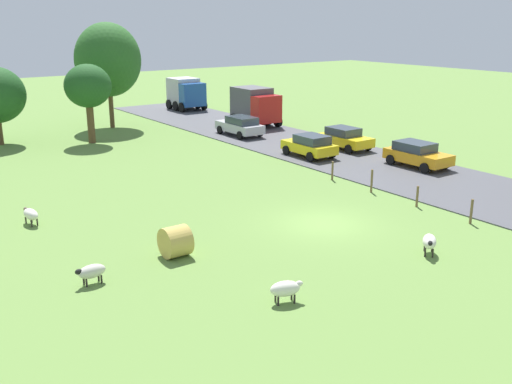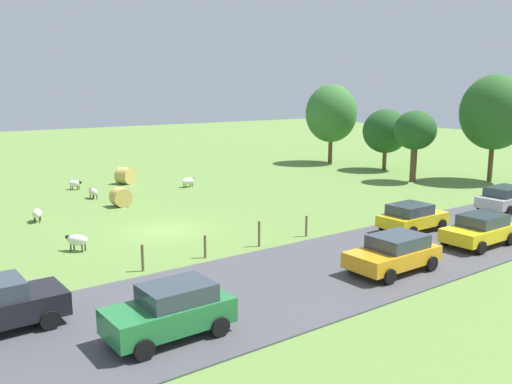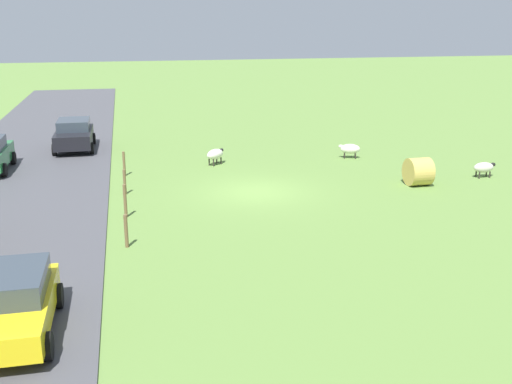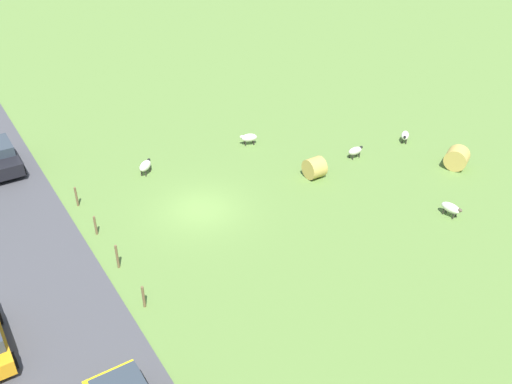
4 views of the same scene
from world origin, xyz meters
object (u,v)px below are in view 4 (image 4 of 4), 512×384
at_px(sheep_4, 451,208).
at_px(hay_bale_0, 315,168).
at_px(sheep_3, 405,136).
at_px(hay_bale_1, 457,158).
at_px(sheep_1, 145,166).
at_px(sheep_0, 355,151).
at_px(sheep_2, 249,138).

relative_size(sheep_4, hay_bale_0, 1.00).
relative_size(sheep_3, hay_bale_1, 0.79).
bearing_deg(sheep_1, sheep_0, 156.56).
xyz_separation_m(sheep_1, sheep_2, (-7.24, 0.08, -0.04)).
xyz_separation_m(sheep_1, sheep_3, (-16.16, 5.30, -0.06)).
bearing_deg(hay_bale_0, sheep_2, -79.10).
bearing_deg(sheep_1, hay_bale_1, 149.89).
xyz_separation_m(sheep_0, sheep_1, (11.96, -5.18, 0.06)).
relative_size(sheep_0, hay_bale_1, 0.82).
distance_m(sheep_3, sheep_4, 8.66).
bearing_deg(hay_bale_1, sheep_0, -44.49).
relative_size(sheep_1, hay_bale_0, 0.93).
height_order(sheep_1, hay_bale_0, hay_bale_0).
xyz_separation_m(sheep_4, hay_bale_1, (-4.34, -3.41, 0.17)).
height_order(sheep_4, hay_bale_1, hay_bale_1).
distance_m(sheep_2, hay_bale_0, 5.74).
bearing_deg(sheep_4, sheep_2, -69.70).
relative_size(sheep_3, sheep_4, 0.86).
bearing_deg(sheep_0, sheep_4, 90.08).
distance_m(sheep_4, hay_bale_0, 8.03).
distance_m(sheep_1, hay_bale_0, 10.10).
distance_m(sheep_0, sheep_2, 6.95).
bearing_deg(sheep_4, hay_bale_0, -62.99).
bearing_deg(hay_bale_0, sheep_1, -34.49).
height_order(sheep_0, sheep_1, sheep_1).
bearing_deg(sheep_2, hay_bale_0, 100.90).
distance_m(sheep_1, sheep_3, 17.01).
xyz_separation_m(sheep_1, hay_bale_1, (-16.31, 9.46, 0.13)).
bearing_deg(sheep_1, sheep_4, 132.92).
height_order(sheep_2, sheep_4, sheep_2).
height_order(sheep_2, hay_bale_0, hay_bale_0).
xyz_separation_m(hay_bale_0, hay_bale_1, (-7.99, 3.74, 0.06)).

